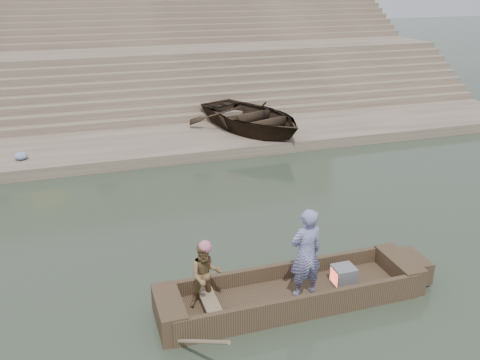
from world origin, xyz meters
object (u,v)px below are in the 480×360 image
main_rowboat (292,298)px  rowing_man (206,275)px  television (343,275)px  beached_rowboat (252,117)px  standing_man (306,253)px

main_rowboat → rowing_man: 1.95m
main_rowboat → television: size_ratio=10.87×
television → beached_rowboat: 11.07m
television → main_rowboat: bearing=180.0°
main_rowboat → television: bearing=0.0°
main_rowboat → beached_rowboat: size_ratio=0.93×
standing_man → television: standing_man is taller
standing_man → beached_rowboat: standing_man is taller
rowing_man → television: rowing_man is taller
main_rowboat → standing_man: size_ratio=2.59×
main_rowboat → beached_rowboat: beached_rowboat is taller
standing_man → television: size_ratio=4.20×
rowing_man → standing_man: bearing=-4.8°
beached_rowboat → rowing_man: bearing=-132.8°
standing_man → beached_rowboat: size_ratio=0.36×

